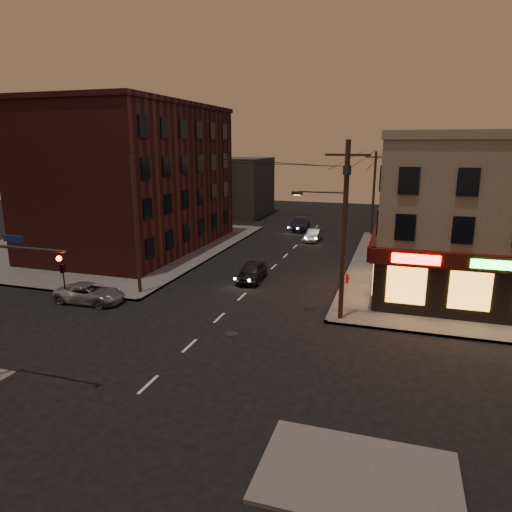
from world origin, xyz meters
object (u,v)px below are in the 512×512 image
at_px(suv_cross, 90,293).
at_px(sedan_near, 252,271).
at_px(sedan_mid, 313,235).
at_px(sedan_far, 300,224).
at_px(fire_hydrant, 347,278).

distance_m(suv_cross, sedan_near, 11.41).
bearing_deg(sedan_near, suv_cross, -140.50).
height_order(sedan_mid, sedan_far, sedan_far).
bearing_deg(sedan_near, fire_hydrant, 5.17).
bearing_deg(fire_hydrant, sedan_mid, 109.63).
xyz_separation_m(sedan_near, sedan_far, (-0.96, 21.30, 0.04)).
relative_size(sedan_far, fire_hydrant, 7.39).
height_order(sedan_far, fire_hydrant, sedan_far).
relative_size(suv_cross, sedan_far, 0.87).
xyz_separation_m(suv_cross, sedan_far, (7.44, 29.02, 0.12)).
xyz_separation_m(suv_cross, fire_hydrant, (15.30, 8.73, -0.09)).
bearing_deg(sedan_far, fire_hydrant, -76.04).
height_order(sedan_mid, fire_hydrant, sedan_mid).
bearing_deg(sedan_near, sedan_mid, 80.69).
height_order(suv_cross, fire_hydrant, suv_cross).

